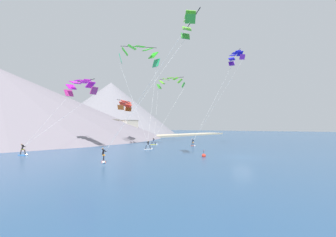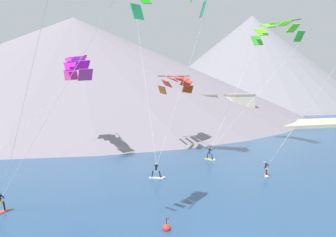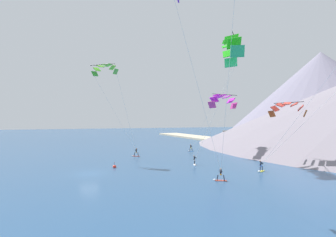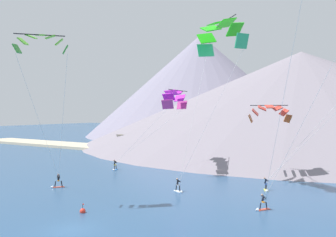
{
  "view_description": "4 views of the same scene",
  "coord_description": "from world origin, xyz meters",
  "px_view_note": "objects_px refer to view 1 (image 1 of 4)",
  "views": [
    {
      "loc": [
        -30.28,
        -11.19,
        4.1
      ],
      "look_at": [
        2.95,
        15.22,
        5.69
      ],
      "focal_mm": 24.0,
      "sensor_mm": 36.0,
      "label": 1
    },
    {
      "loc": [
        -9.88,
        -19.49,
        10.49
      ],
      "look_at": [
        1.57,
        19.7,
        5.89
      ],
      "focal_mm": 40.0,
      "sensor_mm": 36.0,
      "label": 2
    },
    {
      "loc": [
        38.72,
        -3.81,
        7.59
      ],
      "look_at": [
        1.41,
        11.55,
        7.83
      ],
      "focal_mm": 28.0,
      "sensor_mm": 36.0,
      "label": 3
    },
    {
      "loc": [
        23.35,
        -20.94,
        9.74
      ],
      "look_at": [
        -1.37,
        16.4,
        8.83
      ],
      "focal_mm": 40.0,
      "sensor_mm": 36.0,
      "label": 4
    }
  ],
  "objects_px": {
    "parafoil_kite_near_trail": "(235,57)",
    "parafoil_kite_mid_center": "(171,82)",
    "parafoil_kite_far_right": "(188,23)",
    "parafoil_kite_distant_high_outer": "(126,104)",
    "kitesurfer_mid_center": "(155,143)",
    "kitesurfer_far_right": "(104,158)",
    "kitesurfer_near_lead": "(24,152)",
    "kitesurfer_near_trail": "(193,144)",
    "parafoil_kite_near_lead": "(81,86)",
    "race_marker_buoy": "(204,156)",
    "kitesurfer_far_left": "(149,147)",
    "parafoil_kite_far_left": "(139,53)"
  },
  "relations": [
    {
      "from": "kitesurfer_near_lead",
      "to": "parafoil_kite_near_lead",
      "type": "relative_size",
      "value": 0.15
    },
    {
      "from": "parafoil_kite_mid_center",
      "to": "parafoil_kite_near_lead",
      "type": "bearing_deg",
      "value": 179.47
    },
    {
      "from": "parafoil_kite_near_lead",
      "to": "kitesurfer_near_lead",
      "type": "bearing_deg",
      "value": -166.31
    },
    {
      "from": "kitesurfer_mid_center",
      "to": "kitesurfer_far_right",
      "type": "distance_m",
      "value": 26.2
    },
    {
      "from": "parafoil_kite_near_lead",
      "to": "race_marker_buoy",
      "type": "distance_m",
      "value": 26.72
    },
    {
      "from": "kitesurfer_far_left",
      "to": "kitesurfer_near_lead",
      "type": "bearing_deg",
      "value": 154.87
    },
    {
      "from": "parafoil_kite_mid_center",
      "to": "parafoil_kite_far_left",
      "type": "relative_size",
      "value": 0.84
    },
    {
      "from": "race_marker_buoy",
      "to": "parafoil_kite_far_right",
      "type": "bearing_deg",
      "value": -171.24
    },
    {
      "from": "parafoil_kite_near_lead",
      "to": "kitesurfer_near_trail",
      "type": "bearing_deg",
      "value": -35.41
    },
    {
      "from": "kitesurfer_near_lead",
      "to": "parafoil_kite_near_trail",
      "type": "height_order",
      "value": "parafoil_kite_near_trail"
    },
    {
      "from": "parafoil_kite_near_lead",
      "to": "parafoil_kite_far_right",
      "type": "bearing_deg",
      "value": -90.72
    },
    {
      "from": "kitesurfer_far_left",
      "to": "kitesurfer_far_right",
      "type": "height_order",
      "value": "kitesurfer_far_right"
    },
    {
      "from": "kitesurfer_far_right",
      "to": "parafoil_kite_near_lead",
      "type": "xyz_separation_m",
      "value": [
        6.88,
        17.02,
        11.29
      ]
    },
    {
      "from": "kitesurfer_far_left",
      "to": "race_marker_buoy",
      "type": "distance_m",
      "value": 13.2
    },
    {
      "from": "parafoil_kite_mid_center",
      "to": "race_marker_buoy",
      "type": "relative_size",
      "value": 16.52
    },
    {
      "from": "kitesurfer_far_left",
      "to": "parafoil_kite_near_lead",
      "type": "xyz_separation_m",
      "value": [
        -7.48,
        10.68,
        11.34
      ]
    },
    {
      "from": "kitesurfer_far_right",
      "to": "parafoil_kite_near_trail",
      "type": "relative_size",
      "value": 0.09
    },
    {
      "from": "kitesurfer_far_left",
      "to": "kitesurfer_mid_center",
      "type": "bearing_deg",
      "value": 36.59
    },
    {
      "from": "parafoil_kite_far_right",
      "to": "kitesurfer_far_right",
      "type": "bearing_deg",
      "value": 131.91
    },
    {
      "from": "kitesurfer_near_lead",
      "to": "parafoil_kite_mid_center",
      "type": "bearing_deg",
      "value": 3.36
    },
    {
      "from": "parafoil_kite_mid_center",
      "to": "parafoil_kite_distant_high_outer",
      "type": "distance_m",
      "value": 15.8
    },
    {
      "from": "kitesurfer_far_right",
      "to": "kitesurfer_near_trail",
      "type": "bearing_deg",
      "value": 8.5
    },
    {
      "from": "parafoil_kite_far_right",
      "to": "parafoil_kite_near_lead",
      "type": "bearing_deg",
      "value": 89.28
    },
    {
      "from": "parafoil_kite_far_left",
      "to": "kitesurfer_far_right",
      "type": "bearing_deg",
      "value": -145.38
    },
    {
      "from": "kitesurfer_far_left",
      "to": "parafoil_kite_mid_center",
      "type": "height_order",
      "value": "parafoil_kite_mid_center"
    },
    {
      "from": "kitesurfer_near_lead",
      "to": "parafoil_kite_near_trail",
      "type": "relative_size",
      "value": 0.09
    },
    {
      "from": "parafoil_kite_far_left",
      "to": "kitesurfer_near_lead",
      "type": "bearing_deg",
      "value": 172.23
    },
    {
      "from": "kitesurfer_mid_center",
      "to": "parafoil_kite_distant_high_outer",
      "type": "xyz_separation_m",
      "value": [
        -2.17,
        7.65,
        9.14
      ]
    },
    {
      "from": "parafoil_kite_mid_center",
      "to": "parafoil_kite_far_left",
      "type": "bearing_deg",
      "value": -163.89
    },
    {
      "from": "kitesurfer_near_lead",
      "to": "parafoil_kite_near_lead",
      "type": "height_order",
      "value": "parafoil_kite_near_lead"
    },
    {
      "from": "kitesurfer_near_lead",
      "to": "kitesurfer_far_left",
      "type": "distance_m",
      "value": 19.37
    },
    {
      "from": "kitesurfer_mid_center",
      "to": "parafoil_kite_mid_center",
      "type": "relative_size",
      "value": 0.1
    },
    {
      "from": "parafoil_kite_near_lead",
      "to": "parafoil_kite_distant_high_outer",
      "type": "distance_m",
      "value": 14.43
    },
    {
      "from": "kitesurfer_far_right",
      "to": "parafoil_kite_mid_center",
      "type": "distance_m",
      "value": 41.54
    },
    {
      "from": "parafoil_kite_far_right",
      "to": "parafoil_kite_distant_high_outer",
      "type": "bearing_deg",
      "value": 62.86
    },
    {
      "from": "parafoil_kite_far_right",
      "to": "parafoil_kite_distant_high_outer",
      "type": "relative_size",
      "value": 2.79
    },
    {
      "from": "kitesurfer_mid_center",
      "to": "kitesurfer_far_right",
      "type": "relative_size",
      "value": 0.98
    },
    {
      "from": "kitesurfer_far_right",
      "to": "parafoil_kite_near_lead",
      "type": "distance_m",
      "value": 21.55
    },
    {
      "from": "kitesurfer_near_lead",
      "to": "parafoil_kite_mid_center",
      "type": "relative_size",
      "value": 0.1
    },
    {
      "from": "kitesurfer_far_left",
      "to": "parafoil_kite_near_lead",
      "type": "height_order",
      "value": "parafoil_kite_near_lead"
    },
    {
      "from": "kitesurfer_near_trail",
      "to": "kitesurfer_far_right",
      "type": "relative_size",
      "value": 0.96
    },
    {
      "from": "race_marker_buoy",
      "to": "parafoil_kite_distant_high_outer",
      "type": "bearing_deg",
      "value": 71.09
    },
    {
      "from": "kitesurfer_near_trail",
      "to": "parafoil_kite_far_right",
      "type": "relative_size",
      "value": 0.11
    },
    {
      "from": "kitesurfer_near_lead",
      "to": "race_marker_buoy",
      "type": "distance_m",
      "value": 25.75
    },
    {
      "from": "kitesurfer_mid_center",
      "to": "parafoil_kite_mid_center",
      "type": "distance_m",
      "value": 20.41
    },
    {
      "from": "kitesurfer_far_right",
      "to": "parafoil_kite_mid_center",
      "type": "xyz_separation_m",
      "value": [
        34.29,
        16.77,
        16.39
      ]
    },
    {
      "from": "kitesurfer_near_lead",
      "to": "parafoil_kite_near_lead",
      "type": "distance_m",
      "value": 15.33
    },
    {
      "from": "parafoil_kite_far_left",
      "to": "parafoil_kite_far_right",
      "type": "relative_size",
      "value": 1.24
    },
    {
      "from": "kitesurfer_near_trail",
      "to": "parafoil_kite_mid_center",
      "type": "bearing_deg",
      "value": 55.76
    },
    {
      "from": "parafoil_kite_near_trail",
      "to": "parafoil_kite_mid_center",
      "type": "height_order",
      "value": "parafoil_kite_near_trail"
    }
  ]
}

